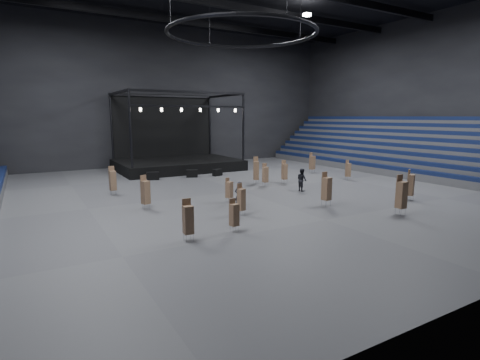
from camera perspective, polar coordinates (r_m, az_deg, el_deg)
floor at (r=32.41m, az=0.24°, el=-1.73°), size 50.00×50.00×0.00m
wall_back at (r=51.09m, az=-11.99°, el=12.37°), size 50.00×0.20×18.00m
wall_right at (r=49.41m, az=26.76°, el=11.67°), size 0.20×42.00×18.00m
bleachers_right at (r=47.87m, az=24.74°, el=3.18°), size 7.20×40.00×6.40m
stage at (r=46.78m, az=-9.84°, el=3.45°), size 14.00×10.00×9.20m
truss_ring at (r=32.45m, az=0.26°, el=21.40°), size 12.30×12.30×5.15m
flight_case_left at (r=39.17m, az=-13.14°, el=0.60°), size 1.33×0.87×0.81m
flight_case_mid at (r=40.17m, az=-7.33°, el=0.99°), size 1.33×1.00×0.80m
flight_case_right at (r=40.92m, az=-3.47°, el=1.16°), size 1.20×0.87×0.72m
chair_stack_0 at (r=28.09m, az=-1.66°, el=-1.42°), size 0.57×0.57×1.87m
chair_stack_1 at (r=39.61m, az=16.14°, el=1.55°), size 0.45×0.45×2.05m
chair_stack_2 at (r=43.46m, az=10.94°, el=2.67°), size 0.63×0.63×2.34m
chair_stack_3 at (r=36.41m, az=6.79°, el=1.34°), size 0.50×0.50×2.25m
chair_stack_4 at (r=24.36m, az=0.19°, el=-2.91°), size 0.50×0.50×2.12m
chair_stack_5 at (r=32.41m, az=-18.84°, el=-0.01°), size 0.53×0.53×2.40m
chair_stack_6 at (r=34.72m, az=3.88°, el=0.89°), size 0.47×0.47×2.14m
chair_stack_7 at (r=19.57m, az=-7.93°, el=-5.92°), size 0.51×0.51×2.23m
chair_stack_8 at (r=20.96m, az=-0.91°, el=-5.24°), size 0.48×0.48×1.89m
chair_stack_9 at (r=27.57m, az=13.04°, el=-1.22°), size 0.62×0.62×2.49m
chair_stack_10 at (r=35.88m, az=2.47°, el=1.53°), size 0.61×0.61×2.61m
chair_stack_11 at (r=26.71m, az=-14.22°, el=-1.75°), size 0.62×0.62×2.41m
chair_stack_12 at (r=26.66m, az=23.37°, el=-2.00°), size 0.57×0.57×2.65m
chair_stack_13 at (r=31.65m, az=24.56°, el=-0.63°), size 0.58×0.58×2.40m
man_center at (r=26.32m, az=-0.12°, el=-2.29°), size 0.70×0.46×1.90m
crew_member at (r=32.86m, az=9.40°, el=0.03°), size 0.84×1.03×1.96m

